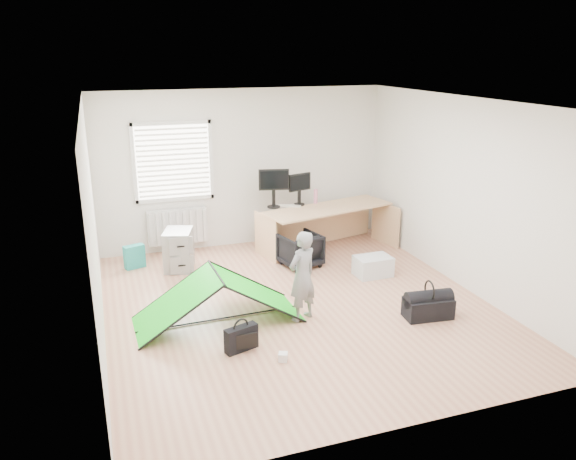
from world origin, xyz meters
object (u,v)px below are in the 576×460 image
object	(u,v)px
monitor_left	(274,194)
monitor_right	(299,193)
desk	(328,229)
laptop_bag	(241,338)
storage_crate	(373,266)
thermos	(316,196)
kite	(218,297)
office_chair	(300,250)
filing_cabinet	(179,250)
duffel_bag	(428,308)
person	(302,276)

from	to	relation	value
monitor_left	monitor_right	xyz separation A→B (m)	(0.46, 0.01, -0.04)
desk	laptop_bag	distance (m)	3.61
monitor_left	laptop_bag	xyz separation A→B (m)	(-1.38, -3.11, -0.86)
desk	storage_crate	bearing A→B (deg)	-93.68
monitor_left	monitor_right	world-z (taller)	monitor_left
thermos	laptop_bag	xyz separation A→B (m)	(-2.15, -3.13, -0.74)
kite	laptop_bag	bearing A→B (deg)	-85.47
desk	monitor_right	bearing A→B (deg)	129.52
office_chair	kite	bearing A→B (deg)	27.53
kite	laptop_bag	size ratio (longest dim) A/B	5.25
storage_crate	filing_cabinet	bearing A→B (deg)	155.78
monitor_right	office_chair	bearing A→B (deg)	-124.30
monitor_right	thermos	world-z (taller)	monitor_right
monitor_left	monitor_right	distance (m)	0.46
office_chair	kite	world-z (taller)	kite
kite	thermos	bearing A→B (deg)	44.25
desk	kite	xyz separation A→B (m)	(-2.34, -1.98, -0.06)
desk	monitor_right	size ratio (longest dim) A/B	5.31
monitor_left	storage_crate	distance (m)	2.10
kite	laptop_bag	distance (m)	0.85
filing_cabinet	laptop_bag	size ratio (longest dim) A/B	1.60
duffel_bag	monitor_left	bearing A→B (deg)	115.63
monitor_left	kite	bearing A→B (deg)	-109.94
office_chair	laptop_bag	xyz separation A→B (m)	(-1.55, -2.27, -0.12)
desk	kite	distance (m)	3.07
duffel_bag	kite	bearing A→B (deg)	168.63
office_chair	storage_crate	distance (m)	1.18
filing_cabinet	office_chair	distance (m)	1.91
storage_crate	desk	bearing A→B (deg)	99.54
desk	thermos	size ratio (longest dim) A/B	9.02
laptop_bag	desk	bearing A→B (deg)	33.45
desk	laptop_bag	xyz separation A→B (m)	(-2.25, -2.81, -0.23)
thermos	laptop_bag	distance (m)	3.87
monitor_left	person	world-z (taller)	monitor_left
monitor_left	duffel_bag	size ratio (longest dim) A/B	0.83
desk	monitor_right	world-z (taller)	monitor_right
filing_cabinet	monitor_right	size ratio (longest dim) A/B	1.50
filing_cabinet	person	distance (m)	2.58
office_chair	duffel_bag	xyz separation A→B (m)	(0.93, -2.25, -0.14)
filing_cabinet	office_chair	world-z (taller)	filing_cabinet
person	desk	bearing A→B (deg)	-145.01
person	laptop_bag	size ratio (longest dim) A/B	2.98
kite	storage_crate	world-z (taller)	kite
person	duffel_bag	bearing A→B (deg)	137.34
kite	office_chair	bearing A→B (deg)	39.77
duffel_bag	person	bearing A→B (deg)	168.45
desk	duffel_bag	size ratio (longest dim) A/B	3.68
person	monitor_right	bearing A→B (deg)	-134.37
monitor_left	thermos	distance (m)	0.78
desk	monitor_right	distance (m)	0.78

